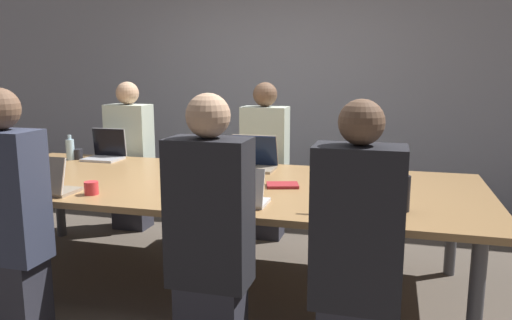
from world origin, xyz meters
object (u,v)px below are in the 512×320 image
object	(u,v)px
person_far_center	(265,163)
bottle_near_left	(18,173)
cup_near_midright	(198,192)
laptop_far_left	(106,150)
bottle_near_midright	(201,180)
laptop_near_left	(44,183)
cup_far_left	(78,154)
laptop_far_center	(254,159)
person_near_left	(9,218)
bottle_far_left	(70,149)
laptop_near_right	(353,201)
cup_near_left	(91,188)
stapler	(219,187)
person_near_midright	(210,239)
person_far_left	(130,158)
laptop_near_midright	(237,194)
bottle_near_right	(404,193)
person_near_right	(356,259)

from	to	relation	value
person_far_center	bottle_near_left	size ratio (longest dim) A/B	6.36
cup_near_midright	laptop_far_left	bearing A→B (deg)	140.62
bottle_near_midright	laptop_near_left	bearing A→B (deg)	-169.65
cup_far_left	laptop_far_center	size ratio (longest dim) A/B	0.25
laptop_far_center	person_near_left	xyz separation A→B (m)	(-1.00, -1.49, -0.12)
cup_far_left	bottle_near_left	xyz separation A→B (m)	(0.23, -1.00, 0.05)
person_near_left	bottle_near_left	distance (m)	0.63
laptop_far_center	laptop_near_left	distance (m)	1.54
person_near_left	bottle_far_left	bearing A→B (deg)	-66.49
laptop_far_left	laptop_far_center	size ratio (longest dim) A/B	0.88
laptop_near_right	laptop_far_center	distance (m)	1.34
cup_near_left	stapler	world-z (taller)	cup_near_left
bottle_near_midright	person_far_center	xyz separation A→B (m)	(0.03, 1.47, -0.16)
person_near_midright	cup_far_left	bearing A→B (deg)	-40.15
bottle_near_midright	laptop_far_center	world-z (taller)	laptop_far_center
laptop_near_left	stapler	world-z (taller)	laptop_near_left
person_far_center	bottle_near_left	distance (m)	2.02
laptop_far_left	person_far_left	distance (m)	0.40
laptop_near_midright	cup_near_left	xyz separation A→B (m)	(-0.96, -0.00, -0.02)
person_far_center	laptop_near_left	world-z (taller)	person_far_center
person_near_left	stapler	distance (m)	1.24
bottle_near_right	laptop_near_left	xyz separation A→B (m)	(-2.17, -0.19, -0.03)
laptop_far_left	laptop_far_center	bearing A→B (deg)	-3.51
stapler	bottle_far_left	bearing A→B (deg)	170.54
cup_near_left	bottle_near_midright	bearing A→B (deg)	9.45
bottle_near_midright	cup_near_left	world-z (taller)	bottle_near_midright
person_near_right	cup_near_left	world-z (taller)	person_near_right
laptop_near_right	laptop_far_center	world-z (taller)	laptop_far_center
cup_near_midright	laptop_near_left	bearing A→B (deg)	-171.33
laptop_near_right	stapler	xyz separation A→B (m)	(-0.87, 0.29, -0.04)
laptop_near_midright	person_near_left	distance (m)	1.28
laptop_far_center	person_far_center	distance (m)	0.55
laptop_near_midright	person_near_right	bearing A→B (deg)	145.31
laptop_near_right	person_near_right	xyz separation A→B (m)	(0.06, -0.51, -0.13)
laptop_far_left	cup_near_left	bearing A→B (deg)	-62.24
laptop_near_right	person_near_midright	xyz separation A→B (m)	(-0.66, -0.46, -0.12)
person_far_center	person_near_left	xyz separation A→B (m)	(-0.96, -2.03, 0.01)
person_near_left	bottle_near_left	size ratio (longest dim) A/B	6.43
laptop_near_midright	person_far_center	xyz separation A→B (m)	(-0.24, 1.58, -0.12)
laptop_far_left	person_far_left	bearing A→B (deg)	87.05
cup_near_left	stapler	bearing A→B (deg)	22.67
stapler	bottle_near_midright	bearing A→B (deg)	-89.65
person_near_right	bottle_near_right	world-z (taller)	person_near_right
laptop_far_left	bottle_near_left	world-z (taller)	laptop_far_left
person_near_right	bottle_near_midright	distance (m)	1.17
person_near_midright	bottle_near_midright	xyz separation A→B (m)	(-0.27, 0.56, 0.16)
bottle_near_midright	person_near_left	bearing A→B (deg)	-149.08
person_near_midright	cup_near_midright	world-z (taller)	person_near_midright
bottle_far_left	bottle_near_midright	world-z (taller)	bottle_near_midright
person_far_center	cup_near_left	world-z (taller)	person_far_center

